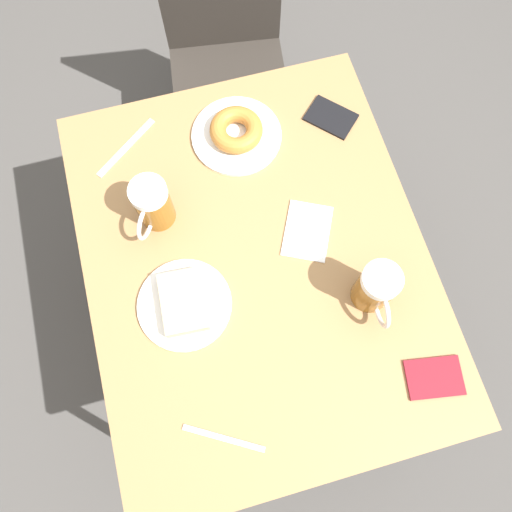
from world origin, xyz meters
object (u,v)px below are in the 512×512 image
Objects in this scene: beer_mug_left at (153,205)px; plate_with_cake at (184,303)px; chair at (225,43)px; fork at (224,438)px; beer_mug_center at (376,289)px; knife at (126,147)px; passport_far_edge at (331,117)px; passport_near_edge at (434,378)px; plate_with_donut at (236,132)px; napkin_folded at (307,231)px.

plate_with_cake is at bearing -86.66° from beer_mug_left.
chair is 5.41× the size of fork.
plate_with_cake is 1.52× the size of beer_mug_center.
beer_mug_center is at bearing -48.88° from knife.
passport_far_edge reaches higher than fork.
chair is 5.89× the size of passport_far_edge.
passport_near_edge is (0.56, -0.76, 0.00)m from knife.
knife is at bearing 171.23° from plate_with_donut.
plate_with_donut is 1.34× the size of knife.
passport_far_edge is at bearing 56.05° from fork.
knife is at bearing 126.06° from passport_near_edge.
plate_with_cake reaches higher than knife.
fork is at bearing 179.78° from passport_near_edge.
plate_with_cake is at bearing -119.75° from plate_with_donut.
plate_with_donut is 0.77m from passport_near_edge.
beer_mug_center reaches higher than chair.
plate_with_donut is at bearing 34.67° from beer_mug_left.
passport_near_edge is at bearing -73.38° from chair.
beer_mug_left is at bearing -145.33° from plate_with_donut.
beer_mug_left reaches higher than napkin_folded.
passport_near_edge and passport_far_edge have the same top height.
beer_mug_center is 0.50m from passport_far_edge.
beer_mug_center is at bearing -97.70° from passport_far_edge.
chair is 1.00m from plate_with_cake.
napkin_folded is 0.45m from passport_near_edge.
plate_with_donut reaches higher than plate_with_cake.
knife is (-0.07, 0.76, -0.00)m from fork.
beer_mug_center is (0.19, -0.50, 0.05)m from plate_with_donut.
napkin_folded reaches higher than knife.
fork is (0.03, -0.55, -0.07)m from beer_mug_left.
passport_near_edge is at bearing -67.77° from napkin_folded.
passport_near_edge reaches higher than knife.
passport_far_edge is (0.16, 0.30, 0.00)m from napkin_folded.
beer_mug_left is 0.76m from passport_near_edge.
beer_mug_center is 0.96× the size of passport_far_edge.
knife is (-0.29, 0.04, -0.02)m from plate_with_donut.
beer_mug_left reaches higher than passport_far_edge.
beer_mug_center is at bearing -65.20° from napkin_folded.
plate_with_donut is 0.54m from beer_mug_center.
chair reaches higher than knife.
knife is 1.16× the size of passport_far_edge.
passport_far_edge is (0.07, 0.49, -0.07)m from beer_mug_center.
plate_with_donut is at bearing 60.25° from plate_with_cake.
knife is at bearing 100.73° from beer_mug_left.
passport_far_edge is (-0.01, 0.71, 0.00)m from passport_near_edge.
beer_mug_center is at bearing -37.26° from beer_mug_left.
chair is at bearing 76.14° from fork.
knife is (-0.37, -0.46, 0.23)m from chair.
knife is 0.95m from passport_near_edge.
passport_near_edge is at bearing -46.78° from beer_mug_left.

